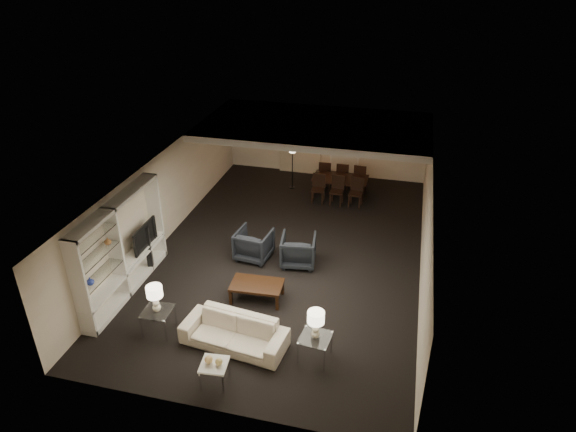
# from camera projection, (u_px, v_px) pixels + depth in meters

# --- Properties ---
(floor) EXTENTS (11.00, 11.00, 0.00)m
(floor) POSITION_uv_depth(u_px,v_px,m) (288.00, 252.00, 13.91)
(floor) COLOR black
(floor) RESTS_ON ground
(ceiling) EXTENTS (7.00, 11.00, 0.02)m
(ceiling) POSITION_uv_depth(u_px,v_px,m) (288.00, 166.00, 12.73)
(ceiling) COLOR silver
(ceiling) RESTS_ON ground
(wall_back) EXTENTS (7.00, 0.02, 2.50)m
(wall_back) POSITION_uv_depth(u_px,v_px,m) (326.00, 141.00, 18.02)
(wall_back) COLOR beige
(wall_back) RESTS_ON ground
(wall_front) EXTENTS (7.00, 0.02, 2.50)m
(wall_front) POSITION_uv_depth(u_px,v_px,m) (209.00, 358.00, 8.62)
(wall_front) COLOR beige
(wall_front) RESTS_ON ground
(wall_left) EXTENTS (0.02, 11.00, 2.50)m
(wall_left) POSITION_uv_depth(u_px,v_px,m) (164.00, 197.00, 14.07)
(wall_left) COLOR beige
(wall_left) RESTS_ON ground
(wall_right) EXTENTS (0.02, 11.00, 2.50)m
(wall_right) POSITION_uv_depth(u_px,v_px,m) (426.00, 227.00, 12.58)
(wall_right) COLOR beige
(wall_right) RESTS_ON ground
(ceiling_soffit) EXTENTS (7.00, 4.00, 0.20)m
(ceiling_soffit) POSITION_uv_depth(u_px,v_px,m) (315.00, 127.00, 15.77)
(ceiling_soffit) COLOR silver
(ceiling_soffit) RESTS_ON ceiling
(curtains) EXTENTS (1.50, 0.12, 2.40)m
(curtains) POSITION_uv_depth(u_px,v_px,m) (300.00, 141.00, 18.17)
(curtains) COLOR beige
(curtains) RESTS_ON wall_back
(door) EXTENTS (0.90, 0.05, 2.10)m
(door) POSITION_uv_depth(u_px,v_px,m) (345.00, 148.00, 17.94)
(door) COLOR silver
(door) RESTS_ON wall_back
(painting) EXTENTS (0.95, 0.04, 0.65)m
(painting) POSITION_uv_depth(u_px,v_px,m) (387.00, 138.00, 17.40)
(painting) COLOR #142D38
(painting) RESTS_ON wall_back
(media_unit) EXTENTS (0.38, 3.40, 2.35)m
(media_unit) POSITION_uv_depth(u_px,v_px,m) (122.00, 248.00, 11.84)
(media_unit) COLOR white
(media_unit) RESTS_ON wall_left
(pendant_light) EXTENTS (0.52, 0.52, 0.24)m
(pendant_light) POSITION_uv_depth(u_px,v_px,m) (324.00, 142.00, 15.93)
(pendant_light) COLOR #D8591E
(pendant_light) RESTS_ON ceiling_soffit
(sofa) EXTENTS (2.28, 1.13, 0.64)m
(sofa) POSITION_uv_depth(u_px,v_px,m) (234.00, 333.00, 10.56)
(sofa) COLOR beige
(sofa) RESTS_ON floor
(coffee_table) EXTENTS (1.24, 0.77, 0.43)m
(coffee_table) POSITION_uv_depth(u_px,v_px,m) (257.00, 291.00, 11.98)
(coffee_table) COLOR black
(coffee_table) RESTS_ON floor
(armchair_left) EXTENTS (0.96, 0.99, 0.81)m
(armchair_left) POSITION_uv_depth(u_px,v_px,m) (254.00, 244.00, 13.47)
(armchair_left) COLOR black
(armchair_left) RESTS_ON floor
(armchair_right) EXTENTS (0.98, 1.00, 0.81)m
(armchair_right) POSITION_uv_depth(u_px,v_px,m) (298.00, 250.00, 13.22)
(armchair_right) COLOR black
(armchair_right) RESTS_ON floor
(side_table_left) EXTENTS (0.63, 0.63, 0.56)m
(side_table_left) POSITION_uv_depth(u_px,v_px,m) (159.00, 321.00, 10.94)
(side_table_left) COLOR white
(side_table_left) RESTS_ON floor
(side_table_right) EXTENTS (0.65, 0.65, 0.56)m
(side_table_right) POSITION_uv_depth(u_px,v_px,m) (315.00, 348.00, 10.22)
(side_table_right) COLOR white
(side_table_right) RESTS_ON floor
(table_lamp_left) EXTENTS (0.35, 0.35, 0.62)m
(table_lamp_left) POSITION_uv_depth(u_px,v_px,m) (155.00, 299.00, 10.66)
(table_lamp_left) COLOR #F2EACC
(table_lamp_left) RESTS_ON side_table_left
(table_lamp_right) EXTENTS (0.38, 0.38, 0.62)m
(table_lamp_right) POSITION_uv_depth(u_px,v_px,m) (316.00, 325.00, 9.94)
(table_lamp_right) COLOR beige
(table_lamp_right) RESTS_ON side_table_right
(marble_table) EXTENTS (0.55, 0.55, 0.50)m
(marble_table) POSITION_uv_depth(u_px,v_px,m) (215.00, 373.00, 9.65)
(marble_table) COLOR silver
(marble_table) RESTS_ON floor
(gold_gourd_a) EXTENTS (0.16, 0.16, 0.16)m
(gold_gourd_a) POSITION_uv_depth(u_px,v_px,m) (209.00, 359.00, 9.52)
(gold_gourd_a) COLOR #EFC67F
(gold_gourd_a) RESTS_ON marble_table
(gold_gourd_b) EXTENTS (0.14, 0.14, 0.14)m
(gold_gourd_b) POSITION_uv_depth(u_px,v_px,m) (219.00, 362.00, 9.48)
(gold_gourd_b) COLOR #DEC576
(gold_gourd_b) RESTS_ON marble_table
(television) EXTENTS (1.06, 0.14, 0.61)m
(television) POSITION_uv_depth(u_px,v_px,m) (141.00, 236.00, 12.59)
(television) COLOR black
(television) RESTS_ON media_unit
(vase_blue) EXTENTS (0.17, 0.17, 0.17)m
(vase_blue) POSITION_uv_depth(u_px,v_px,m) (90.00, 281.00, 10.74)
(vase_blue) COLOR #273AAA
(vase_blue) RESTS_ON media_unit
(vase_amber) EXTENTS (0.16, 0.16, 0.16)m
(vase_amber) POSITION_uv_depth(u_px,v_px,m) (108.00, 241.00, 11.22)
(vase_amber) COLOR #B2713B
(vase_amber) RESTS_ON media_unit
(floor_speaker) EXTENTS (0.17, 0.17, 1.25)m
(floor_speaker) POSITION_uv_depth(u_px,v_px,m) (148.00, 249.00, 12.87)
(floor_speaker) COLOR black
(floor_speaker) RESTS_ON floor
(dining_table) EXTENTS (1.79, 1.02, 0.63)m
(dining_table) POSITION_uv_depth(u_px,v_px,m) (340.00, 187.00, 16.84)
(dining_table) COLOR black
(dining_table) RESTS_ON floor
(chair_nl) EXTENTS (0.45, 0.45, 0.93)m
(chair_nl) POSITION_uv_depth(u_px,v_px,m) (318.00, 189.00, 16.34)
(chair_nl) COLOR black
(chair_nl) RESTS_ON floor
(chair_nm) EXTENTS (0.45, 0.45, 0.93)m
(chair_nm) POSITION_uv_depth(u_px,v_px,m) (337.00, 191.00, 16.21)
(chair_nm) COLOR black
(chair_nm) RESTS_ON floor
(chair_nr) EXTENTS (0.46, 0.46, 0.93)m
(chair_nr) POSITION_uv_depth(u_px,v_px,m) (356.00, 193.00, 16.09)
(chair_nr) COLOR black
(chair_nr) RESTS_ON floor
(chair_fl) EXTENTS (0.45, 0.45, 0.93)m
(chair_fl) POSITION_uv_depth(u_px,v_px,m) (325.00, 173.00, 17.45)
(chair_fl) COLOR black
(chair_fl) RESTS_ON floor
(chair_fm) EXTENTS (0.45, 0.45, 0.93)m
(chair_fm) POSITION_uv_depth(u_px,v_px,m) (343.00, 175.00, 17.33)
(chair_fm) COLOR black
(chair_fm) RESTS_ON floor
(chair_fr) EXTENTS (0.46, 0.46, 0.93)m
(chair_fr) POSITION_uv_depth(u_px,v_px,m) (361.00, 177.00, 17.20)
(chair_fr) COLOR black
(chair_fr) RESTS_ON floor
(floor_lamp) EXTENTS (0.25, 0.25, 1.48)m
(floor_lamp) POSITION_uv_depth(u_px,v_px,m) (292.00, 167.00, 17.19)
(floor_lamp) COLOR black
(floor_lamp) RESTS_ON floor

